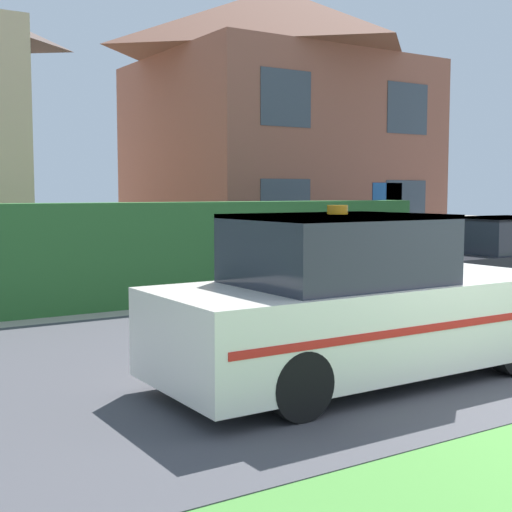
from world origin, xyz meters
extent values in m
cube|color=#424247|center=(0.00, 3.93, 0.01)|extent=(28.00, 6.37, 0.01)
cube|color=#2D662D|center=(-0.62, 7.95, 0.85)|extent=(11.46, 0.58, 1.70)
cylinder|color=black|center=(0.72, 3.16, 0.30)|extent=(0.58, 0.20, 0.58)
cylinder|color=black|center=(-1.97, 1.73, 0.30)|extent=(0.58, 0.20, 0.58)
cylinder|color=black|center=(-1.98, 3.15, 0.30)|extent=(0.58, 0.20, 0.58)
cube|color=silver|center=(-0.62, 2.44, 0.58)|extent=(4.37, 1.64, 0.82)
cube|color=#232833|center=(-1.01, 2.44, 1.32)|extent=(1.88, 1.46, 0.66)
cube|color=silver|center=(-1.01, 2.44, 1.63)|extent=(1.88, 1.46, 0.04)
cube|color=red|center=(-0.62, 1.63, 0.64)|extent=(4.14, 0.03, 0.07)
cube|color=red|center=(-0.63, 3.25, 0.64)|extent=(4.14, 0.03, 0.07)
cylinder|color=orange|center=(-1.01, 2.44, 1.70)|extent=(0.20, 0.20, 0.09)
cylinder|color=black|center=(3.47, 6.17, 0.34)|extent=(0.67, 0.23, 0.66)
cylinder|color=black|center=(3.40, 4.57, 0.34)|extent=(0.67, 0.23, 0.66)
cylinder|color=black|center=(6.04, 6.06, 0.34)|extent=(0.67, 0.23, 0.66)
cube|color=#232328|center=(4.72, 5.31, 0.51)|extent=(4.23, 1.97, 0.64)
cube|color=#232833|center=(5.04, 5.30, 1.13)|extent=(2.14, 1.70, 0.59)
cube|color=#232328|center=(5.04, 5.30, 1.40)|extent=(2.14, 1.70, 0.04)
cube|color=brown|center=(6.10, 13.94, 2.71)|extent=(6.95, 6.40, 5.42)
pyramid|color=brown|center=(6.10, 13.94, 6.46)|extent=(7.30, 6.72, 2.08)
cube|color=navy|center=(7.36, 10.73, 1.05)|extent=(1.00, 0.02, 2.10)
cube|color=#333D47|center=(4.19, 10.73, 1.52)|extent=(1.40, 0.02, 1.30)
cube|color=#333D47|center=(8.01, 10.73, 1.52)|extent=(1.40, 0.02, 1.30)
cube|color=#333D47|center=(4.19, 10.73, 4.01)|extent=(1.40, 0.02, 1.30)
cube|color=#333D47|center=(8.01, 10.73, 4.01)|extent=(1.40, 0.02, 1.30)
camera|label=1|loc=(-5.31, -2.85, 1.87)|focal=50.00mm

